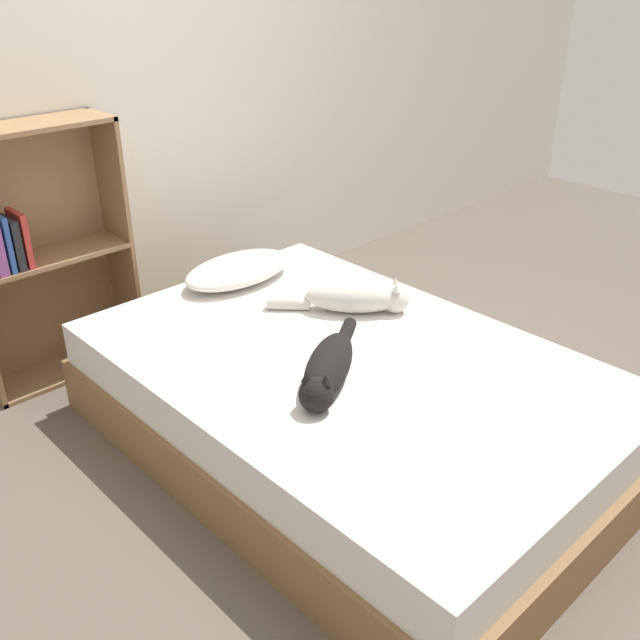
# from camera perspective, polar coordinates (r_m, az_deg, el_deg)

# --- Properties ---
(ground_plane) EXTENTS (8.00, 8.00, 0.00)m
(ground_plane) POSITION_cam_1_polar(r_m,az_deg,el_deg) (2.89, 2.12, -9.92)
(ground_plane) COLOR brown
(wall_back) EXTENTS (8.00, 0.06, 2.50)m
(wall_back) POSITION_cam_1_polar(r_m,az_deg,el_deg) (3.53, -15.88, 18.25)
(wall_back) COLOR white
(wall_back) RESTS_ON ground_plane
(bed) EXTENTS (1.35, 2.04, 0.40)m
(bed) POSITION_cam_1_polar(r_m,az_deg,el_deg) (2.78, 2.19, -6.65)
(bed) COLOR brown
(bed) RESTS_ON ground_plane
(pillow) EXTENTS (0.54, 0.31, 0.11)m
(pillow) POSITION_cam_1_polar(r_m,az_deg,el_deg) (3.29, -6.57, 4.03)
(pillow) COLOR white
(pillow) RESTS_ON bed
(cat_light) EXTENTS (0.47, 0.49, 0.14)m
(cat_light) POSITION_cam_1_polar(r_m,az_deg,el_deg) (2.98, 2.96, 1.85)
(cat_light) COLOR beige
(cat_light) RESTS_ON bed
(cat_dark) EXTENTS (0.57, 0.42, 0.14)m
(cat_dark) POSITION_cam_1_polar(r_m,az_deg,el_deg) (2.48, 0.62, -3.89)
(cat_dark) COLOR black
(cat_dark) RESTS_ON bed
(bookshelf) EXTENTS (0.71, 0.26, 1.14)m
(bookshelf) POSITION_cam_1_polar(r_m,az_deg,el_deg) (3.35, -21.73, 5.03)
(bookshelf) COLOR #8E6B47
(bookshelf) RESTS_ON ground_plane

